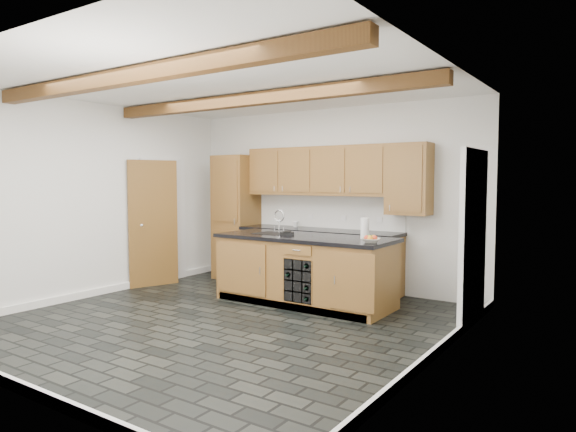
{
  "coord_description": "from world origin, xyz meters",
  "views": [
    {
      "loc": [
        4.0,
        -4.56,
        1.68
      ],
      "look_at": [
        0.37,
        0.8,
        1.23
      ],
      "focal_mm": 32.0,
      "sensor_mm": 36.0,
      "label": 1
    }
  ],
  "objects_px": {
    "fruit_bowl": "(371,241)",
    "kitchen_scale": "(287,233)",
    "island": "(304,270)",
    "paper_towel": "(365,228)"
  },
  "relations": [
    {
      "from": "fruit_bowl",
      "to": "kitchen_scale",
      "type": "bearing_deg",
      "value": 173.31
    },
    {
      "from": "island",
      "to": "kitchen_scale",
      "type": "xyz_separation_m",
      "value": [
        -0.26,
        -0.04,
        0.49
      ]
    },
    {
      "from": "kitchen_scale",
      "to": "paper_towel",
      "type": "relative_size",
      "value": 0.73
    },
    {
      "from": "fruit_bowl",
      "to": "paper_towel",
      "type": "xyz_separation_m",
      "value": [
        -0.25,
        0.35,
        0.11
      ]
    },
    {
      "from": "island",
      "to": "paper_towel",
      "type": "xyz_separation_m",
      "value": [
        0.83,
        0.15,
        0.6
      ]
    },
    {
      "from": "kitchen_scale",
      "to": "fruit_bowl",
      "type": "distance_m",
      "value": 1.34
    },
    {
      "from": "island",
      "to": "fruit_bowl",
      "type": "xyz_separation_m",
      "value": [
        1.07,
        -0.2,
        0.49
      ]
    },
    {
      "from": "fruit_bowl",
      "to": "paper_towel",
      "type": "height_order",
      "value": "paper_towel"
    },
    {
      "from": "island",
      "to": "fruit_bowl",
      "type": "distance_m",
      "value": 1.2
    },
    {
      "from": "island",
      "to": "kitchen_scale",
      "type": "height_order",
      "value": "kitchen_scale"
    }
  ]
}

